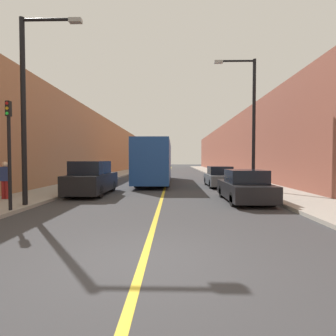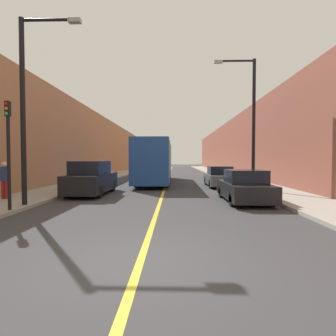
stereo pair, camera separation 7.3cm
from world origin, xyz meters
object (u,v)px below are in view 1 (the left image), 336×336
car_right_near (245,187)px  car_right_mid (219,177)px  pedestrian (5,180)px  parked_suv_left (92,179)px  street_lamp_right (251,116)px  street_lamp_left (28,99)px  traffic_light (9,151)px  bus (155,161)px

car_right_near → car_right_mid: (-0.01, 6.81, -0.01)m
pedestrian → parked_suv_left: bearing=38.7°
parked_suv_left → street_lamp_right: street_lamp_right is taller
parked_suv_left → car_right_near: size_ratio=1.11×
car_right_mid → street_lamp_left: size_ratio=0.57×
street_lamp_right → traffic_light: street_lamp_right is taller
parked_suv_left → street_lamp_left: street_lamp_left is taller
traffic_light → pedestrian: traffic_light is taller
car_right_near → pedestrian: pedestrian is taller
bus → traffic_light: 13.81m
bus → traffic_light: size_ratio=3.04×
car_right_mid → street_lamp_left: bearing=-136.7°
street_lamp_right → traffic_light: size_ratio=1.99×
bus → traffic_light: traffic_light is taller
bus → street_lamp_left: 12.96m
car_right_mid → traffic_light: 13.62m
street_lamp_right → car_right_mid: bearing=112.7°
car_right_mid → pedestrian: size_ratio=2.45×
street_lamp_left → traffic_light: 2.40m
parked_suv_left → street_lamp_right: 10.11m
car_right_near → traffic_light: (-9.33, -2.99, 1.63)m
car_right_near → traffic_light: traffic_light is taller
car_right_near → car_right_mid: car_right_near is taller
street_lamp_left → parked_suv_left: bearing=73.7°
bus → pedestrian: 12.19m
parked_suv_left → car_right_mid: bearing=29.2°
street_lamp_left → pedestrian: street_lamp_left is taller
street_lamp_left → traffic_light: bearing=-95.8°
parked_suv_left → street_lamp_left: size_ratio=0.63×
bus → street_lamp_left: (-4.30, -11.95, 2.59)m
bus → car_right_mid: 6.02m
car_right_near → street_lamp_left: size_ratio=0.57×
parked_suv_left → street_lamp_left: (-1.23, -4.20, 3.55)m
bus → traffic_light: (-4.42, -13.07, 0.47)m
street_lamp_right → bus: bearing=134.1°
car_right_mid → pedestrian: pedestrian is taller
parked_suv_left → pedestrian: (-3.28, -2.63, 0.17)m
street_lamp_right → traffic_light: bearing=-148.0°
car_right_mid → traffic_light: size_ratio=1.09×
car_right_near → pedestrian: 11.28m
car_right_near → pedestrian: size_ratio=2.44×
car_right_mid → street_lamp_right: (1.31, -3.14, 3.94)m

